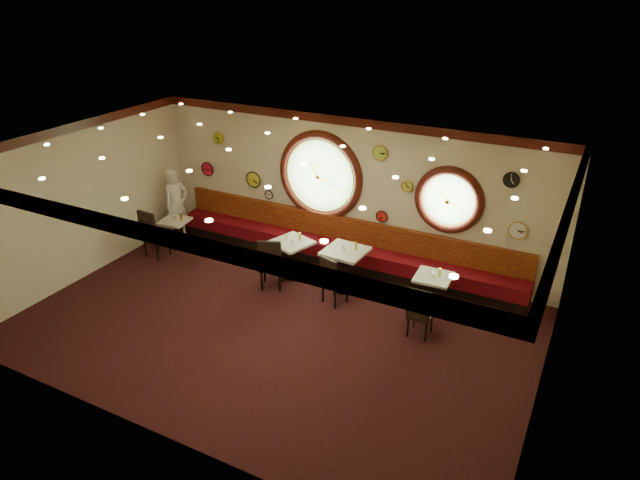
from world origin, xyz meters
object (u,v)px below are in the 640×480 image
(condiment_b_salt, at_px, (286,237))
(condiment_a_pepper, at_px, (175,218))
(table_a, at_px, (176,230))
(table_b, at_px, (292,254))
(condiment_c_bottle, at_px, (356,245))
(chair_d, at_px, (420,309))
(condiment_c_pepper, at_px, (345,250))
(condiment_d_bottle, at_px, (440,272))
(waiter, at_px, (177,204))
(table_d, at_px, (432,289))
(condiment_c_salt, at_px, (343,246))
(condiment_a_bottle, at_px, (181,217))
(condiment_a_salt, at_px, (173,218))
(condiment_b_bottle, at_px, (300,236))
(chair_b, at_px, (271,261))
(condiment_b_pepper, at_px, (293,242))
(condiment_d_pepper, at_px, (433,275))
(chair_c, at_px, (332,278))
(table_c, at_px, (345,264))
(chair_a, at_px, (152,231))
(condiment_d_salt, at_px, (432,274))

(condiment_b_salt, height_order, condiment_a_pepper, condiment_b_salt)
(table_a, xyz_separation_m, table_b, (3.07, 0.01, 0.08))
(condiment_c_bottle, bearing_deg, chair_d, -31.99)
(table_b, height_order, condiment_c_pepper, condiment_c_pepper)
(condiment_d_bottle, relative_size, waiter, 0.09)
(table_d, relative_size, condiment_c_salt, 6.71)
(condiment_c_pepper, distance_m, condiment_a_bottle, 4.15)
(condiment_a_salt, distance_m, condiment_b_bottle, 3.26)
(chair_b, xyz_separation_m, condiment_b_pepper, (0.19, 0.55, 0.22))
(table_a, distance_m, condiment_b_pepper, 3.18)
(condiment_d_pepper, bearing_deg, chair_d, -86.18)
(chair_b, bearing_deg, condiment_a_bottle, 143.09)
(condiment_b_salt, relative_size, condiment_d_pepper, 1.07)
(table_b, bearing_deg, condiment_d_bottle, 2.29)
(chair_c, relative_size, condiment_a_pepper, 6.53)
(condiment_c_salt, bearing_deg, condiment_d_pepper, -1.42)
(table_c, xyz_separation_m, chair_d, (1.85, -0.93, 0.02))
(chair_a, bearing_deg, table_d, 10.69)
(table_b, height_order, condiment_a_pepper, table_b)
(condiment_b_salt, bearing_deg, condiment_d_pepper, -0.01)
(condiment_b_salt, bearing_deg, table_d, 0.91)
(condiment_d_pepper, bearing_deg, chair_b, -167.84)
(condiment_b_salt, xyz_separation_m, condiment_b_pepper, (0.22, -0.12, -0.00))
(condiment_b_salt, height_order, condiment_c_salt, condiment_c_salt)
(chair_c, bearing_deg, condiment_b_pepper, 173.30)
(chair_b, bearing_deg, condiment_a_pepper, 144.44)
(condiment_b_bottle, bearing_deg, condiment_c_pepper, -9.38)
(chair_b, distance_m, condiment_a_bottle, 2.91)
(table_d, distance_m, waiter, 6.35)
(table_b, bearing_deg, table_d, 1.47)
(condiment_b_salt, relative_size, condiment_c_salt, 0.89)
(table_b, xyz_separation_m, condiment_b_bottle, (0.12, 0.14, 0.38))
(condiment_d_bottle, bearing_deg, condiment_a_pepper, -178.98)
(condiment_d_salt, xyz_separation_m, condiment_b_pepper, (-2.87, -0.17, 0.09))
(table_b, relative_size, condiment_d_bottle, 5.81)
(condiment_a_pepper, xyz_separation_m, condiment_b_bottle, (3.19, 0.12, 0.17))
(table_b, bearing_deg, condiment_d_pepper, 0.50)
(condiment_a_bottle, distance_m, condiment_b_bottle, 3.06)
(condiment_a_salt, relative_size, condiment_a_bottle, 0.51)
(table_c, relative_size, condiment_a_bottle, 5.22)
(condiment_b_salt, bearing_deg, condiment_a_pepper, -179.75)
(chair_b, relative_size, condiment_a_bottle, 4.11)
(table_d, relative_size, chair_c, 1.17)
(condiment_b_pepper, relative_size, condiment_c_pepper, 0.98)
(condiment_d_pepper, relative_size, condiment_c_bottle, 0.50)
(condiment_c_salt, xyz_separation_m, condiment_a_bottle, (-4.06, -0.02, -0.17))
(chair_a, xyz_separation_m, condiment_d_bottle, (6.24, 0.78, 0.16))
(chair_c, xyz_separation_m, condiment_a_salt, (-4.35, 0.61, 0.14))
(condiment_b_salt, relative_size, condiment_c_bottle, 0.54)
(table_d, relative_size, condiment_c_pepper, 7.38)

